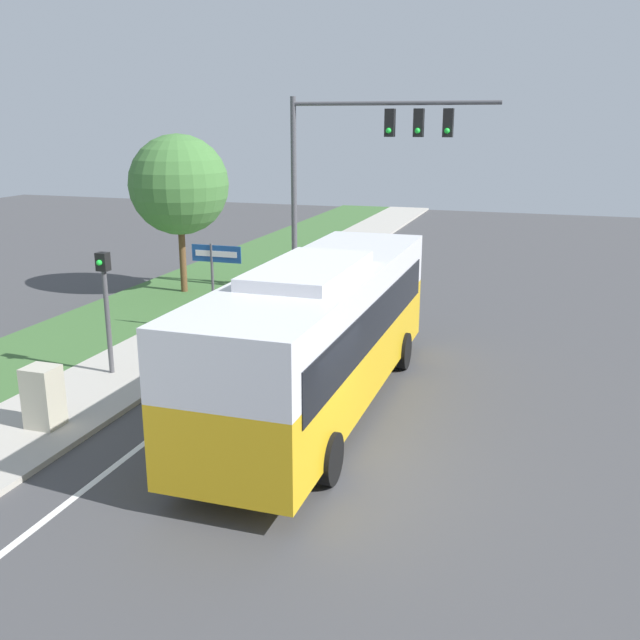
% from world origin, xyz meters
% --- Properties ---
extents(ground_plane, '(80.00, 80.00, 0.00)m').
position_xyz_m(ground_plane, '(0.00, 0.00, 0.00)').
color(ground_plane, '#424244').
extents(sidewalk, '(2.80, 80.00, 0.12)m').
position_xyz_m(sidewalk, '(-6.20, 0.00, 0.06)').
color(sidewalk, '#ADA89E').
rests_on(sidewalk, ground_plane).
extents(lane_divider_near, '(0.14, 30.00, 0.01)m').
position_xyz_m(lane_divider_near, '(-3.60, 0.00, 0.00)').
color(lane_divider_near, silver).
rests_on(lane_divider_near, ground_plane).
extents(bus, '(2.65, 10.25, 3.40)m').
position_xyz_m(bus, '(-0.84, 2.71, 1.89)').
color(bus, gold).
rests_on(bus, ground_plane).
extents(signal_gantry, '(7.07, 0.41, 6.96)m').
position_xyz_m(signal_gantry, '(-2.67, 12.62, 5.13)').
color(signal_gantry, '#4C4C51').
rests_on(signal_gantry, ground_plane).
extents(pedestrian_signal, '(0.28, 0.34, 3.14)m').
position_xyz_m(pedestrian_signal, '(-6.40, 3.02, 2.13)').
color(pedestrian_signal, '#4C4C51').
rests_on(pedestrian_signal, ground_plane).
extents(street_sign, '(1.54, 0.08, 2.77)m').
position_xyz_m(street_sign, '(-5.45, 7.02, 2.02)').
color(street_sign, '#4C4C51').
rests_on(street_sign, ground_plane).
extents(utility_cabinet, '(0.65, 0.58, 1.27)m').
position_xyz_m(utility_cabinet, '(-5.82, -0.18, 0.76)').
color(utility_cabinet, '#B7B29E').
rests_on(utility_cabinet, sidewalk).
extents(roadside_tree, '(3.53, 3.53, 5.64)m').
position_xyz_m(roadside_tree, '(-8.97, 11.49, 3.97)').
color(roadside_tree, brown).
rests_on(roadside_tree, grass_verge).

